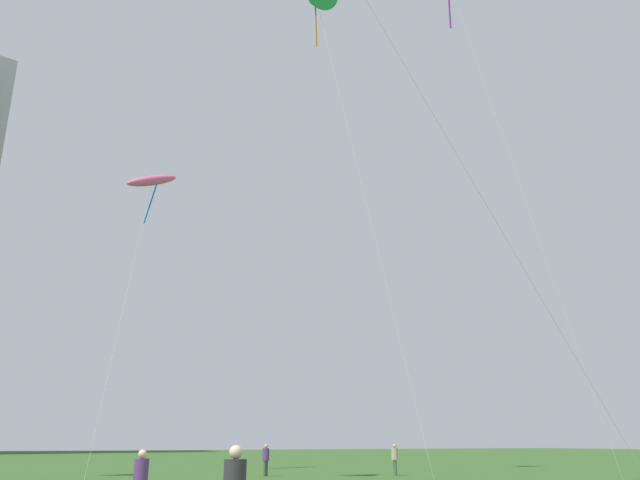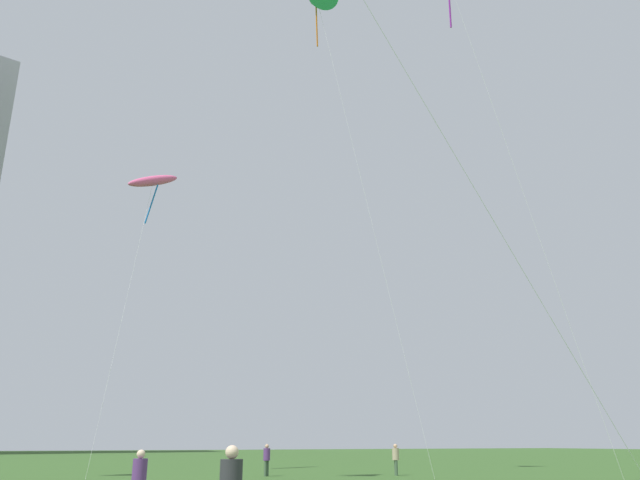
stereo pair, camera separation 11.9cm
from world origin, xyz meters
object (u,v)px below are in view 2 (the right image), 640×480
Objects in this scene: person_standing_0 at (267,458)px; person_standing_4 at (139,479)px; person_standing_5 at (396,457)px; kite_flying_1 at (153,181)px.

person_standing_0 reaches higher than person_standing_4.
person_standing_5 is at bearing -49.39° from person_standing_0.
kite_flying_1 reaches higher than person_standing_0.
kite_flying_1 is at bearing 75.48° from person_standing_5.
person_standing_0 is 7.38m from person_standing_5.
person_standing_4 is 30.90m from kite_flying_1.
kite_flying_1 is at bearing 102.76° from person_standing_0.
person_standing_0 is 0.08× the size of kite_flying_1.
person_standing_4 is at bearing -98.37° from kite_flying_1.
person_standing_5 is 24.50m from kite_flying_1.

